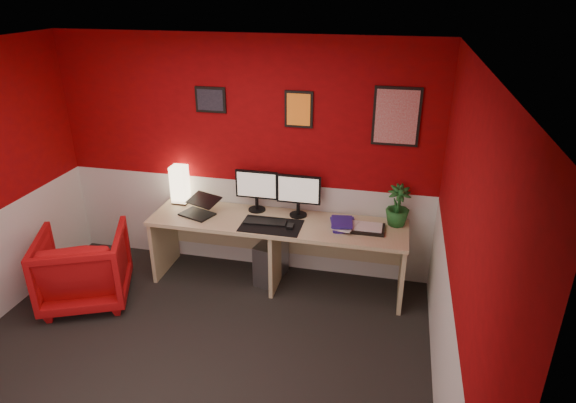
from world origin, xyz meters
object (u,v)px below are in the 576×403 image
(shoji_lamp, at_px, (180,185))
(monitor_left, at_px, (256,185))
(armchair, at_px, (84,267))
(desk, at_px, (277,253))
(laptop, at_px, (196,205))
(zen_tray, at_px, (366,228))
(pc_tower, at_px, (271,260))
(potted_plant, at_px, (398,206))
(monitor_right, at_px, (298,190))

(shoji_lamp, bearing_deg, monitor_left, -0.51)
(armchair, bearing_deg, desk, 178.03)
(laptop, relative_size, zen_tray, 0.94)
(pc_tower, bearing_deg, zen_tray, 9.70)
(shoji_lamp, height_order, pc_tower, shoji_lamp)
(potted_plant, height_order, pc_tower, potted_plant)
(monitor_right, distance_m, zen_tray, 0.78)
(laptop, xyz_separation_m, pc_tower, (0.75, 0.12, -0.61))
(desk, xyz_separation_m, laptop, (-0.84, -0.04, 0.47))
(laptop, xyz_separation_m, monitor_left, (0.57, 0.25, 0.18))
(monitor_left, bearing_deg, potted_plant, -0.90)
(monitor_right, height_order, pc_tower, monitor_right)
(zen_tray, xyz_separation_m, potted_plant, (0.28, 0.18, 0.19))
(potted_plant, bearing_deg, shoji_lamp, 179.25)
(zen_tray, height_order, pc_tower, zen_tray)
(laptop, distance_m, monitor_left, 0.65)
(monitor_left, distance_m, zen_tray, 1.21)
(shoji_lamp, bearing_deg, desk, -10.93)
(potted_plant, relative_size, pc_tower, 0.91)
(laptop, height_order, pc_tower, laptop)
(armchair, bearing_deg, potted_plant, 173.31)
(zen_tray, xyz_separation_m, pc_tower, (-0.98, 0.07, -0.52))
(desk, height_order, monitor_right, monitor_right)
(laptop, distance_m, monitor_right, 1.06)
(shoji_lamp, height_order, laptop, shoji_lamp)
(shoji_lamp, distance_m, monitor_left, 0.86)
(desk, bearing_deg, armchair, -158.53)
(armchair, bearing_deg, laptop, -168.53)
(shoji_lamp, relative_size, monitor_left, 0.69)
(zen_tray, relative_size, potted_plant, 0.85)
(desk, height_order, laptop, laptop)
(zen_tray, relative_size, armchair, 0.43)
(desk, distance_m, laptop, 0.97)
(shoji_lamp, bearing_deg, potted_plant, -0.75)
(shoji_lamp, xyz_separation_m, monitor_right, (1.31, -0.04, 0.09))
(desk, relative_size, monitor_left, 4.48)
(shoji_lamp, relative_size, pc_tower, 0.89)
(monitor_right, bearing_deg, potted_plant, 0.55)
(desk, height_order, zen_tray, zen_tray)
(shoji_lamp, bearing_deg, laptop, -42.03)
(desk, relative_size, pc_tower, 5.78)
(shoji_lamp, height_order, armchair, shoji_lamp)
(monitor_left, relative_size, monitor_right, 1.00)
(monitor_left, bearing_deg, shoji_lamp, 179.49)
(shoji_lamp, distance_m, pc_tower, 1.27)
(shoji_lamp, xyz_separation_m, zen_tray, (2.02, -0.21, -0.18))
(shoji_lamp, height_order, monitor_right, monitor_right)
(monitor_right, bearing_deg, pc_tower, -158.78)
(laptop, bearing_deg, shoji_lamp, 158.16)
(desk, bearing_deg, pc_tower, 139.85)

